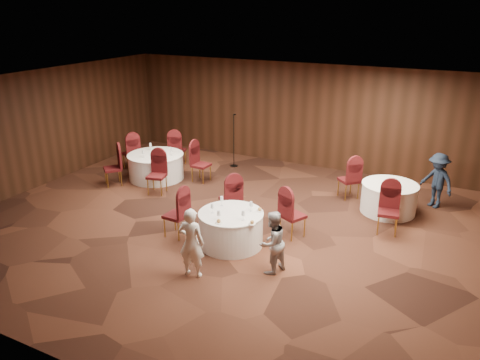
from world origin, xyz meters
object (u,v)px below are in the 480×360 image
at_px(table_left, 156,166).
at_px(mic_stand, 234,151).
at_px(table_right, 389,198).
at_px(man_c, 437,181).
at_px(woman_b, 272,243).
at_px(table_main, 231,228).
at_px(woman_a, 191,243).

height_order(table_left, mic_stand, mic_stand).
bearing_deg(table_right, mic_stand, 164.58).
distance_m(table_left, man_c, 7.70).
xyz_separation_m(table_right, woman_b, (-1.48, -3.85, 0.25)).
relative_size(table_left, man_c, 1.15).
bearing_deg(table_right, table_main, -129.73).
height_order(table_right, man_c, man_c).
xyz_separation_m(table_main, mic_stand, (-2.34, 4.62, 0.12)).
relative_size(table_right, woman_a, 0.98).
distance_m(table_left, woman_a, 5.53).
relative_size(table_left, table_right, 1.20).
distance_m(table_main, mic_stand, 5.18).
bearing_deg(table_left, table_right, 5.46).
height_order(mic_stand, woman_a, mic_stand).
bearing_deg(table_main, man_c, 48.14).
relative_size(table_main, man_c, 0.98).
distance_m(mic_stand, woman_a, 6.44).
bearing_deg(woman_a, man_c, -132.39).
height_order(table_main, woman_b, woman_b).
bearing_deg(table_left, woman_a, -46.69).
xyz_separation_m(table_main, woman_b, (1.21, -0.62, 0.25)).
bearing_deg(woman_a, woman_b, -156.45).
relative_size(table_left, mic_stand, 0.96).
relative_size(mic_stand, man_c, 1.19).
xyz_separation_m(table_left, woman_a, (3.79, -4.02, 0.32)).
relative_size(table_right, mic_stand, 0.80).
bearing_deg(man_c, mic_stand, -150.73).
bearing_deg(woman_a, table_left, -54.78).
bearing_deg(woman_b, woman_a, -37.64).
bearing_deg(table_main, table_left, 146.05).
relative_size(mic_stand, woman_a, 1.22).
xyz_separation_m(woman_b, man_c, (2.47, 4.72, 0.08)).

